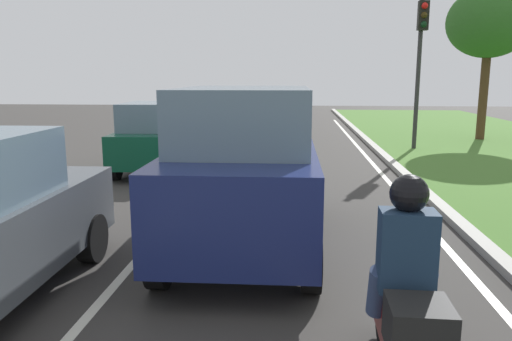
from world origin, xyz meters
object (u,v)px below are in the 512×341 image
at_px(tree_roadside_far, 489,23).
at_px(rider_person, 406,248).
at_px(car_hatchback_far, 157,137).
at_px(traffic_light_near_right, 421,45).
at_px(car_suv_ahead, 246,167).
at_px(motorcycle, 402,329).

bearing_deg(tree_roadside_far, rider_person, -111.40).
relative_size(car_hatchback_far, traffic_light_near_right, 0.73).
xyz_separation_m(rider_person, tree_roadside_far, (6.26, 15.97, 3.18)).
height_order(car_suv_ahead, car_hatchback_far, car_suv_ahead).
xyz_separation_m(car_hatchback_far, motorcycle, (4.37, -8.97, -0.31)).
bearing_deg(car_hatchback_far, motorcycle, -66.06).
distance_m(rider_person, tree_roadside_far, 17.44).
bearing_deg(motorcycle, car_hatchback_far, 117.43).
bearing_deg(traffic_light_near_right, car_hatchback_far, -150.80).
xyz_separation_m(motorcycle, rider_person, (0.00, 0.05, 0.62)).
distance_m(rider_person, traffic_light_near_right, 13.68).
bearing_deg(motorcycle, rider_person, 88.54).
height_order(motorcycle, rider_person, rider_person).
xyz_separation_m(car_hatchback_far, tree_roadside_far, (10.63, 7.05, 3.49)).
distance_m(car_suv_ahead, car_hatchback_far, 6.32).
xyz_separation_m(motorcycle, tree_roadside_far, (6.26, 16.02, 3.80)).
bearing_deg(rider_person, car_hatchback_far, 117.57).
xyz_separation_m(car_hatchback_far, rider_person, (4.38, -8.92, 0.31)).
bearing_deg(rider_person, traffic_light_near_right, 77.95).
bearing_deg(car_suv_ahead, car_hatchback_far, 116.51).
distance_m(car_suv_ahead, rider_person, 3.63).
height_order(motorcycle, tree_roadside_far, tree_roadside_far).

